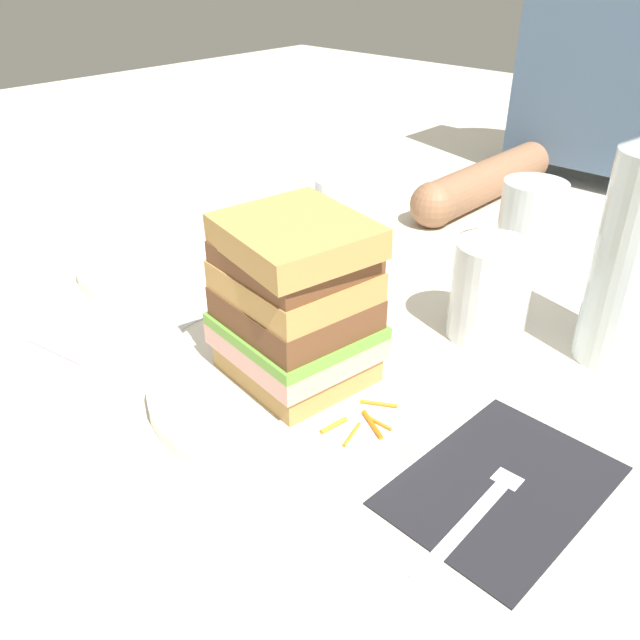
{
  "coord_description": "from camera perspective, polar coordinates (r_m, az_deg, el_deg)",
  "views": [
    {
      "loc": [
        0.32,
        -0.35,
        0.34
      ],
      "look_at": [
        -0.02,
        0.01,
        0.06
      ],
      "focal_mm": 36.71,
      "sensor_mm": 36.0,
      "label": 1
    }
  ],
  "objects": [
    {
      "name": "carrot_shred_4",
      "position": [
        0.62,
        -6.42,
        -1.51
      ],
      "size": [
        0.01,
        0.02,
        0.0
      ],
      "primitive_type": "cylinder",
      "rotation": [
        0.0,
        1.57,
        1.97
      ],
      "color": "orange",
      "rests_on": "main_plate"
    },
    {
      "name": "sandwich",
      "position": [
        0.53,
        -2.17,
        1.54
      ],
      "size": [
        0.14,
        0.13,
        0.14
      ],
      "color": "tan",
      "rests_on": "main_plate"
    },
    {
      "name": "carrot_shred_7",
      "position": [
        0.54,
        5.15,
        -7.28
      ],
      "size": [
        0.03,
        0.02,
        0.0
      ],
      "primitive_type": "cylinder",
      "rotation": [
        0.0,
        1.57,
        3.67
      ],
      "color": "orange",
      "rests_on": "main_plate"
    },
    {
      "name": "carrot_shred_3",
      "position": [
        0.64,
        -8.37,
        -0.86
      ],
      "size": [
        0.02,
        0.02,
        0.0
      ],
      "primitive_type": "cylinder",
      "rotation": [
        0.0,
        1.57,
        0.8
      ],
      "color": "orange",
      "rests_on": "main_plate"
    },
    {
      "name": "carrot_shred_2",
      "position": [
        0.61,
        -6.63,
        -2.09
      ],
      "size": [
        0.01,
        0.02,
        0.0
      ],
      "primitive_type": "cylinder",
      "rotation": [
        0.0,
        1.57,
        2.17
      ],
      "color": "orange",
      "rests_on": "main_plate"
    },
    {
      "name": "napkin_pink",
      "position": [
        0.69,
        -19.6,
        -1.18
      ],
      "size": [
        0.09,
        0.09,
        0.0
      ],
      "primitive_type": "cube",
      "rotation": [
        0.0,
        0.0,
        0.17
      ],
      "color": "pink",
      "rests_on": "ground_plane"
    },
    {
      "name": "fork",
      "position": [
        0.49,
        14.38,
        -14.85
      ],
      "size": [
        0.02,
        0.17,
        0.0
      ],
      "color": "silver",
      "rests_on": "napkin_dark"
    },
    {
      "name": "napkin_dark",
      "position": [
        0.51,
        15.61,
        -13.66
      ],
      "size": [
        0.13,
        0.17,
        0.0
      ],
      "primitive_type": "cube",
      "rotation": [
        0.0,
        0.0,
        -0.04
      ],
      "color": "black",
      "rests_on": "ground_plane"
    },
    {
      "name": "empty_tumbler_0",
      "position": [
        0.82,
        1.63,
        9.16
      ],
      "size": [
        0.06,
        0.06,
        0.09
      ],
      "primitive_type": "cylinder",
      "color": "silver",
      "rests_on": "ground_plane"
    },
    {
      "name": "carrot_shred_5",
      "position": [
        0.51,
        1.21,
        -9.17
      ],
      "size": [
        0.01,
        0.03,
        0.0
      ],
      "primitive_type": "cylinder",
      "rotation": [
        0.0,
        1.57,
        1.44
      ],
      "color": "orange",
      "rests_on": "main_plate"
    },
    {
      "name": "carrot_shred_8",
      "position": [
        0.51,
        4.59,
        -9.05
      ],
      "size": [
        0.03,
        0.02,
        0.0
      ],
      "primitive_type": "cylinder",
      "rotation": [
        0.0,
        1.57,
        2.67
      ],
      "color": "orange",
      "rests_on": "main_plate"
    },
    {
      "name": "knife",
      "position": [
        0.69,
        -11.04,
        0.14
      ],
      "size": [
        0.03,
        0.2,
        0.0
      ],
      "color": "silver",
      "rests_on": "ground_plane"
    },
    {
      "name": "carrot_shred_6",
      "position": [
        0.51,
        2.78,
        -9.93
      ],
      "size": [
        0.01,
        0.03,
        0.0
      ],
      "primitive_type": "cylinder",
      "rotation": [
        0.0,
        1.57,
        1.86
      ],
      "color": "orange",
      "rests_on": "main_plate"
    },
    {
      "name": "juice_glass",
      "position": [
        0.65,
        14.52,
        2.06
      ],
      "size": [
        0.08,
        0.08,
        0.1
      ],
      "color": "white",
      "rests_on": "ground_plane"
    },
    {
      "name": "ground_plane",
      "position": [
        0.59,
        0.62,
        -5.46
      ],
      "size": [
        3.0,
        3.0,
        0.0
      ],
      "primitive_type": "plane",
      "color": "beige"
    },
    {
      "name": "carrot_shred_0",
      "position": [
        0.63,
        -8.46,
        -1.1
      ],
      "size": [
        0.01,
        0.02,
        0.0
      ],
      "primitive_type": "cylinder",
      "rotation": [
        0.0,
        1.57,
        4.41
      ],
      "color": "orange",
      "rests_on": "main_plate"
    },
    {
      "name": "side_plate",
      "position": [
        0.8,
        -13.5,
        4.76
      ],
      "size": [
        0.2,
        0.2,
        0.01
      ],
      "primitive_type": "cylinder",
      "color": "white",
      "rests_on": "ground_plane"
    },
    {
      "name": "main_plate",
      "position": [
        0.58,
        -2.04,
        -5.21
      ],
      "size": [
        0.26,
        0.26,
        0.02
      ],
      "primitive_type": "cylinder",
      "color": "white",
      "rests_on": "ground_plane"
    },
    {
      "name": "carrot_shred_1",
      "position": [
        0.62,
        -6.13,
        -1.83
      ],
      "size": [
        0.02,
        0.0,
        0.0
      ],
      "primitive_type": "cylinder",
      "rotation": [
        0.0,
        1.57,
        0.02
      ],
      "color": "orange",
      "rests_on": "main_plate"
    },
    {
      "name": "empty_tumbler_1",
      "position": [
        0.84,
        17.83,
        8.26
      ],
      "size": [
        0.08,
        0.08,
        0.1
      ],
      "primitive_type": "cylinder",
      "color": "silver",
      "rests_on": "ground_plane"
    },
    {
      "name": "carrot_shred_9",
      "position": [
        0.52,
        5.21,
        -8.94
      ],
      "size": [
        0.02,
        0.0,
        0.0
      ],
      "primitive_type": "cylinder",
      "rotation": [
        0.0,
        1.57,
        0.02
      ],
      "color": "orange",
      "rests_on": "main_plate"
    }
  ]
}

